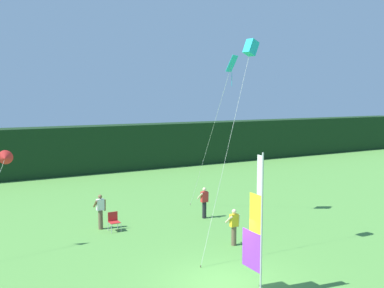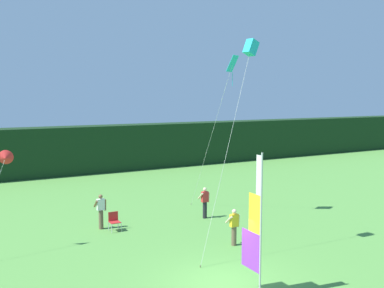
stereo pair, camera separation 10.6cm
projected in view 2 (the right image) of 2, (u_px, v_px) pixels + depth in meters
The scene contains 10 objects.
ground_plane at pixel (226, 283), 15.31m from camera, with size 120.00×120.00×0.00m, color #518E3D.
distant_treeline at pixel (64, 151), 36.22m from camera, with size 80.00×2.40×3.91m, color black.
banner_flag at pixel (255, 228), 14.06m from camera, with size 0.06×1.03×4.73m.
person_near_banner at pixel (101, 211), 21.46m from camera, with size 0.55×0.48×1.71m.
person_mid_field at pixel (205, 202), 23.36m from camera, with size 0.55×0.48×1.65m.
person_far_left at pixel (234, 226), 19.11m from camera, with size 0.55×0.48×1.60m.
folding_chair at pixel (114, 220), 21.25m from camera, with size 0.51×0.51×0.89m.
kite_cyan_box_0 at pixel (251, 49), 17.59m from camera, with size 2.98×0.85×8.71m.
kite_red_delta_1 at pixel (5, 158), 17.91m from camera, with size 1.97×1.24×4.27m.
kite_cyan_diamond_2 at pixel (230, 72), 22.84m from camera, with size 0.94×3.81×8.50m.
Camera 2 is at (-8.08, -12.33, 6.47)m, focal length 41.47 mm.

